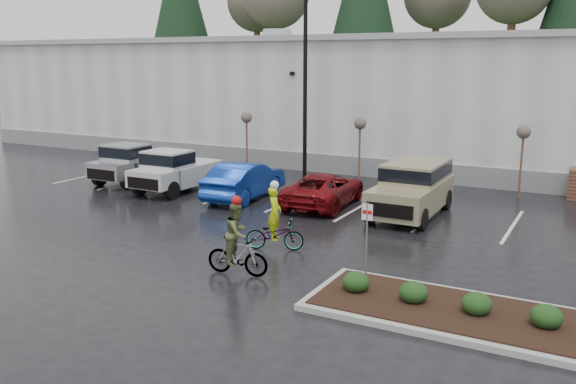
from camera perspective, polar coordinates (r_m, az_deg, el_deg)
The scene contains 21 objects.
ground at distance 18.45m, azimuth -4.12°, elevation -6.53°, with size 120.00×120.00×0.00m, color black.
warehouse at distance 37.97m, azimuth 13.99°, elevation 8.50°, with size 60.50×15.50×7.20m.
wooded_ridge at distance 60.53m, azimuth 19.49°, elevation 8.85°, with size 80.00×25.00×6.00m, color #203A18.
lamppost at distance 29.89m, azimuth 1.62°, elevation 11.82°, with size 0.50×1.00×9.22m.
sapling_west at distance 32.88m, azimuth -3.90°, elevation 6.68°, with size 0.60×0.60×3.20m.
sapling_mid at distance 29.96m, azimuth 6.76°, elevation 6.07°, with size 0.60×0.60×3.20m.
sapling_east at distance 28.11m, azimuth 21.17°, elevation 4.92°, with size 0.60×0.60×3.20m.
curb_island at distance 15.12m, azimuth 17.16°, elevation -11.13°, with size 8.00×3.00×0.15m, color gray.
mulch_bed at distance 15.08m, azimuth 17.19°, elevation -10.80°, with size 7.60×2.60×0.04m, color black.
shrub_a at distance 15.75m, azimuth 6.39°, elevation -8.35°, with size 0.70×0.70×0.52m, color black.
shrub_b at distance 15.30m, azimuth 11.67°, elevation -9.17°, with size 0.70×0.70×0.52m, color black.
shrub_c at distance 14.99m, azimuth 17.25°, elevation -9.95°, with size 0.70×0.70×0.52m, color black.
shrub_d at distance 14.83m, azimuth 23.03°, elevation -10.66°, with size 0.70×0.70×0.52m, color black.
fire_lane_sign at distance 16.57m, azimuth 7.38°, elevation -3.70°, with size 0.30×0.05×2.20m.
pickup_silver at distance 31.09m, azimuth -13.77°, elevation 2.77°, with size 2.10×5.20×1.96m, color #A0A2A7, non-canonical shape.
pickup_white at distance 28.62m, azimuth -10.03°, elevation 2.14°, with size 2.10×5.20×1.96m, color #B7B8B4, non-canonical shape.
car_blue at distance 26.54m, azimuth -4.07°, elevation 1.12°, with size 1.70×4.89×1.61m, color navy.
car_red at distance 25.26m, azimuth 3.40°, elevation 0.28°, with size 2.28×4.95×1.37m, color maroon.
suv_tan at distance 23.93m, azimuth 11.46°, elevation 0.21°, with size 2.20×5.10×2.06m, color gray, non-canonical shape.
cyclist_hivis at distance 19.37m, azimuth -1.25°, elevation -3.42°, with size 1.96×1.25×2.24m.
cyclist_olive at distance 17.14m, azimuth -4.77°, elevation -5.09°, with size 1.82×0.90×2.29m.
Camera 1 is at (9.39, -14.72, 5.96)m, focal length 38.00 mm.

